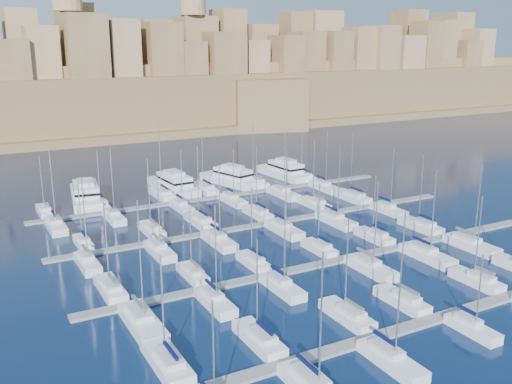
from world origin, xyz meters
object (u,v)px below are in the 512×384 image
motor_yacht_c (231,177)px  motor_yacht_d (285,171)px  motor_yacht_a (86,194)px  sailboat_0 (167,362)px  motor_yacht_b (174,184)px  sailboat_2 (347,315)px  sailboat_4 (477,280)px

motor_yacht_c → motor_yacht_d: 15.35m
motor_yacht_a → motor_yacht_d: 50.32m
motor_yacht_c → motor_yacht_d: (15.35, 0.15, -0.00)m
sailboat_0 → motor_yacht_a: (6.93, 71.16, 0.98)m
motor_yacht_a → motor_yacht_b: size_ratio=1.08×
motor_yacht_a → motor_yacht_d: (50.31, -0.94, -0.00)m
motor_yacht_d → sailboat_0: bearing=-129.2°
sailboat_2 → motor_yacht_b: size_ratio=0.72×
sailboat_2 → motor_yacht_c: bearing=75.6°
sailboat_4 → motor_yacht_c: bearing=94.0°
sailboat_0 → motor_yacht_c: bearing=59.1°
sailboat_2 → motor_yacht_d: size_ratio=0.75×
sailboat_4 → motor_yacht_c: (-4.99, 70.75, 0.99)m
sailboat_2 → motor_yacht_a: size_ratio=0.67×
motor_yacht_a → sailboat_0: bearing=-95.6°
motor_yacht_a → motor_yacht_b: (20.12, -0.55, 0.00)m
sailboat_0 → motor_yacht_b: 75.62m
sailboat_2 → motor_yacht_d: (33.47, 70.70, 0.99)m
sailboat_0 → motor_yacht_a: 71.50m
sailboat_2 → motor_yacht_b: sailboat_2 is taller
motor_yacht_b → motor_yacht_c: 14.85m
sailboat_2 → motor_yacht_d: sailboat_2 is taller
motor_yacht_b → motor_yacht_d: same height
sailboat_0 → motor_yacht_a: bearing=84.4°
motor_yacht_c → motor_yacht_b: bearing=177.9°
sailboat_4 → motor_yacht_d: bearing=81.7°
motor_yacht_b → motor_yacht_c: size_ratio=1.04×
motor_yacht_d → motor_yacht_c: bearing=-179.4°
sailboat_4 → motor_yacht_b: bearing=105.5°
sailboat_2 → sailboat_4: (23.12, -0.20, -0.00)m
motor_yacht_d → sailboat_4: bearing=-98.3°
motor_yacht_a → motor_yacht_c: size_ratio=1.12×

